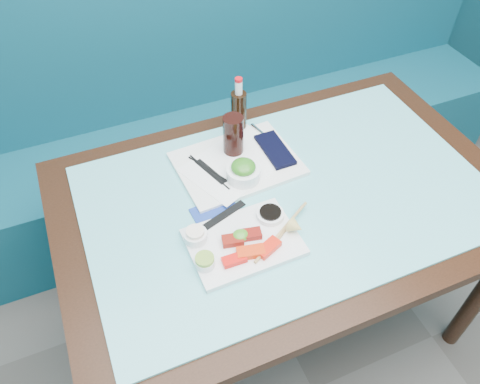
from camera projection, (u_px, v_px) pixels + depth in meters
name	position (u px, v px, depth m)	size (l,w,h in m)	color
booth_bench	(203.00, 130.00, 2.24)	(3.00, 0.56, 1.17)	#0E4C5D
dining_table	(285.00, 213.00, 1.50)	(1.40, 0.90, 0.75)	black
glass_top	(287.00, 195.00, 1.43)	(1.22, 0.76, 0.01)	#64C3C9
sashimi_plate	(243.00, 242.00, 1.30)	(0.30, 0.22, 0.02)	white
salmon_left	(234.00, 260.00, 1.24)	(0.07, 0.03, 0.02)	red
salmon_mid	(251.00, 252.00, 1.25)	(0.08, 0.04, 0.02)	red
salmon_right	(268.00, 248.00, 1.26)	(0.07, 0.03, 0.02)	red
tuna_left	(233.00, 240.00, 1.28)	(0.06, 0.04, 0.02)	maroon
tuna_right	(251.00, 234.00, 1.29)	(0.06, 0.03, 0.02)	maroon
seaweed_garnish	(240.00, 235.00, 1.29)	(0.05, 0.04, 0.03)	#428F21
ramekin_wasabi	(205.00, 262.00, 1.23)	(0.05, 0.05, 0.02)	white
wasabi_fill	(205.00, 259.00, 1.22)	(0.05, 0.05, 0.01)	#7DA836
ramekin_ginger	(196.00, 236.00, 1.28)	(0.07, 0.07, 0.03)	white
ginger_fill	(195.00, 232.00, 1.27)	(0.05, 0.05, 0.01)	#FFEAD1
soy_dish	(270.00, 214.00, 1.34)	(0.08, 0.08, 0.02)	white
soy_fill	(270.00, 212.00, 1.34)	(0.06, 0.06, 0.01)	black
lemon_wedge	(296.00, 227.00, 1.29)	(0.05, 0.05, 0.04)	#DBC067
chopstick_sleeve	(225.00, 215.00, 1.35)	(0.14, 0.02, 0.00)	black
wooden_chopstick_a	(282.00, 231.00, 1.31)	(0.01, 0.01, 0.26)	tan
wooden_chopstick_b	(285.00, 230.00, 1.31)	(0.01, 0.01, 0.21)	#A27D4C
serving_tray	(237.00, 164.00, 1.51)	(0.38, 0.28, 0.01)	white
paper_placemat	(237.00, 162.00, 1.51)	(0.32, 0.23, 0.00)	white
seaweed_bowl	(243.00, 173.00, 1.44)	(0.11, 0.11, 0.04)	white
seaweed_salad	(243.00, 167.00, 1.42)	(0.08, 0.08, 0.04)	#2D751B
cola_glass	(233.00, 135.00, 1.49)	(0.07, 0.07, 0.14)	black
navy_pouch	(275.00, 150.00, 1.54)	(0.07, 0.17, 0.01)	black
fork	(260.00, 131.00, 1.60)	(0.01, 0.01, 0.09)	silver
black_chopstick_a	(209.00, 172.00, 1.47)	(0.01, 0.01, 0.20)	black
black_chopstick_b	(212.00, 171.00, 1.47)	(0.01, 0.01, 0.20)	black
tray_sleeve	(210.00, 172.00, 1.47)	(0.02, 0.14, 0.00)	black
cola_bottle_body	(239.00, 112.00, 1.59)	(0.05, 0.05, 0.15)	black
cola_bottle_neck	(239.00, 87.00, 1.51)	(0.02, 0.02, 0.05)	white
cola_bottle_cap	(239.00, 80.00, 1.49)	(0.02, 0.02, 0.01)	red
blue_napkin	(219.00, 218.00, 1.36)	(0.14, 0.14, 0.01)	navy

